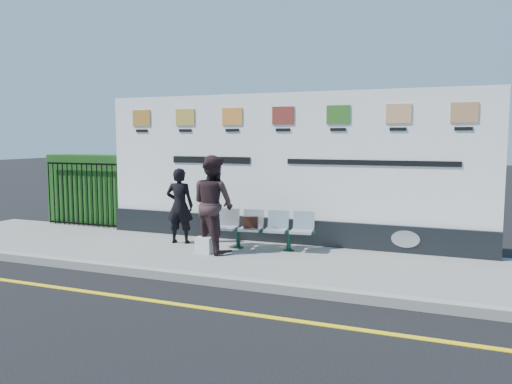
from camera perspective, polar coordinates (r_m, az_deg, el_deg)
ground at (r=7.09m, az=-10.98°, el=-12.25°), size 80.00×80.00×0.00m
pavement at (r=9.19m, az=-2.51°, el=-7.46°), size 14.00×3.00×0.12m
kerb at (r=7.89m, az=-7.03°, el=-9.73°), size 14.00×0.18×0.14m
yellow_line at (r=7.09m, az=-10.98°, el=-12.21°), size 14.00×0.10×0.01m
billboard at (r=10.04m, az=3.21°, el=1.56°), size 8.00×0.30×3.00m
hedge at (r=12.97m, az=-17.92°, el=0.32°), size 2.35×0.70×1.70m
railing at (r=12.64m, az=-19.20°, el=-0.24°), size 2.05×0.06×1.54m
bench at (r=9.51m, az=0.83°, el=-5.38°), size 1.93×0.72×0.40m
woman_left at (r=10.12m, az=-8.71°, el=-1.55°), size 0.61×0.47×1.52m
woman_right at (r=9.24m, az=-4.92°, el=-1.35°), size 1.08×0.98×1.80m
handbag_brown at (r=9.51m, az=-0.62°, el=-3.47°), size 0.30×0.17×0.22m
carrier_bag_white at (r=9.24m, az=-5.95°, el=-6.08°), size 0.30×0.18×0.30m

